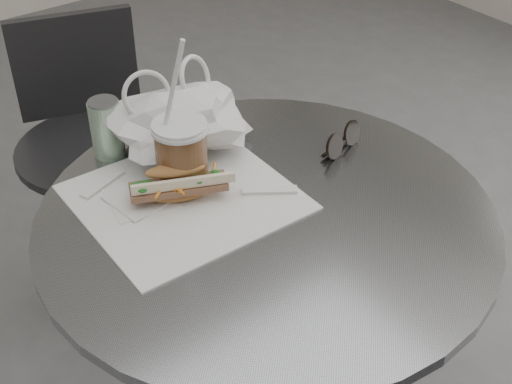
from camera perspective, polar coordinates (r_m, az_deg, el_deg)
cafe_table at (r=1.36m, az=0.75°, el=-10.75°), size 0.76×0.76×0.74m
chair_far at (r=1.96m, az=-12.38°, el=0.69°), size 0.41×0.44×0.76m
sandwich_paper at (r=1.21m, az=-5.71°, el=-0.43°), size 0.35×0.33×0.00m
banh_mi at (r=1.18m, az=-6.31°, el=0.70°), size 0.21×0.15×0.07m
iced_coffee at (r=1.19m, az=-5.99°, el=2.94°), size 0.10×0.10×0.28m
sunglasses at (r=1.32m, az=6.89°, el=4.06°), size 0.11×0.05×0.05m
plastic_bag at (r=1.29m, az=-6.06°, el=5.48°), size 0.27×0.22×0.12m
napkin_stack at (r=1.21m, az=-9.24°, el=-0.52°), size 0.12×0.12×0.01m
drink_can at (r=1.31m, az=-11.88°, el=5.04°), size 0.06×0.06×0.11m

